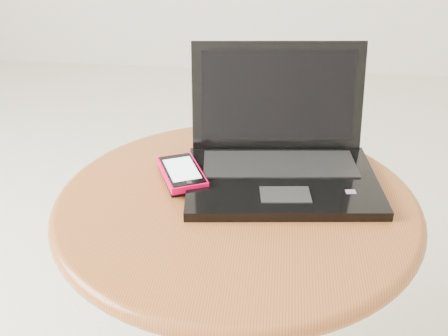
# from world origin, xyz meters

# --- Properties ---
(table) EXTENTS (0.62, 0.62, 0.49)m
(table) POSITION_xyz_m (-0.08, -0.10, 0.38)
(table) COLOR #602A15
(table) RESTS_ON ground
(laptop) EXTENTS (0.35, 0.30, 0.21)m
(laptop) POSITION_xyz_m (-0.01, -0.01, 0.53)
(laptop) COLOR black
(laptop) RESTS_ON table
(phone_black) EXTENTS (0.11, 0.14, 0.01)m
(phone_black) POSITION_xyz_m (-0.19, -0.04, 0.49)
(phone_black) COLOR black
(phone_black) RESTS_ON table
(phone_pink) EXTENTS (0.11, 0.13, 0.01)m
(phone_pink) POSITION_xyz_m (-0.18, -0.05, 0.51)
(phone_pink) COLOR #E2003D
(phone_pink) RESTS_ON phone_black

